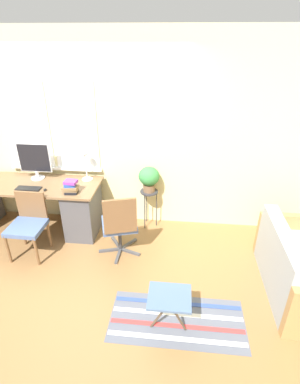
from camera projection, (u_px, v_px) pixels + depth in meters
name	position (u px, v px, depth m)	size (l,w,h in m)	color
ground_plane	(90.00, 246.00, 4.11)	(14.00, 14.00, 0.00)	olive
wall_back_with_window	(95.00, 134.00, 4.17)	(9.00, 0.12, 2.70)	beige
desk	(29.00, 205.00, 4.33)	(2.10, 0.70, 0.74)	brown
monitor	(35.00, 160.00, 4.18)	(0.46, 0.19, 0.52)	silver
keyboard	(28.00, 188.00, 4.01)	(0.33, 0.12, 0.02)	black
mouse	(45.00, 190.00, 3.96)	(0.04, 0.06, 0.03)	black
desk_lamp	(85.00, 162.00, 4.15)	(0.15, 0.15, 0.43)	white
book_stack	(71.00, 187.00, 3.89)	(0.21, 0.16, 0.17)	black
desk_chair_wooden	(28.00, 223.00, 3.82)	(0.44, 0.45, 0.82)	brown
office_chair_swivel	(120.00, 224.00, 3.77)	(0.57, 0.55, 0.90)	#47474C
couch_loveseat	(300.00, 271.00, 3.30)	(0.76, 1.36, 0.76)	#9EA8B2
plant_stand	(149.00, 195.00, 4.34)	(0.26, 0.26, 0.58)	#333338
potted_plant	(149.00, 178.00, 4.20)	(0.29, 0.29, 0.37)	brown
floor_rug_striped	(177.00, 320.00, 3.05)	(1.37, 0.64, 0.01)	#565B6B
folding_stool	(169.00, 299.00, 2.78)	(0.40, 0.34, 0.45)	slate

